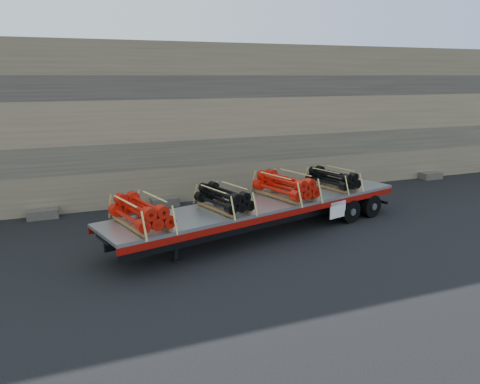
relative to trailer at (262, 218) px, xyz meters
The scene contains 7 objects.
ground 0.86m from the trailer, 28.13° to the left, with size 120.00×120.00×0.00m, color black.
rock_wall 7.41m from the trailer, 85.37° to the left, with size 44.00×3.00×7.00m, color #7A6B54.
trailer is the anchor object (origin of this frame).
bundle_front 4.80m from the trailer, 165.52° to the right, with size 1.15×2.30×0.81m, color red, non-canonical shape.
bundle_midfront 1.94m from the trailer, 165.52° to the right, with size 1.05×2.11×0.75m, color black, non-canonical shape.
bundle_midrear 1.48m from the trailer, 14.48° to the left, with size 1.20×2.40×0.85m, color red, non-canonical shape.
bundle_rear 3.74m from the trailer, 14.48° to the left, with size 1.03×2.05×0.73m, color black, non-canonical shape.
Camera 1 is at (-7.31, -15.03, 5.59)m, focal length 35.00 mm.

